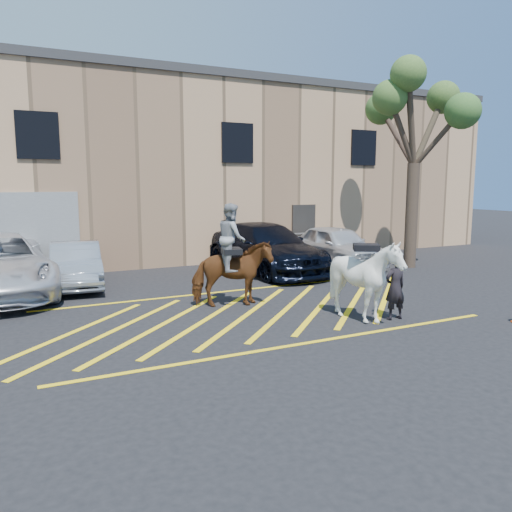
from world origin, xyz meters
name	(u,v)px	position (x,y,z in m)	size (l,w,h in m)	color
ground	(243,311)	(0.00, 0.00, 0.00)	(90.00, 90.00, 0.00)	black
car_silver_sedan	(76,265)	(-3.28, 4.90, 0.66)	(1.40, 4.02, 1.32)	#999FA7
car_blue_suv	(265,248)	(3.02, 4.66, 0.84)	(2.35, 5.78, 1.68)	black
car_white_suv	(337,246)	(5.99, 4.57, 0.76)	(1.79, 4.44, 1.51)	silver
handler	(395,287)	(2.79, -2.21, 0.75)	(0.55, 0.36, 1.50)	black
warehouse	(130,170)	(-0.01, 11.99, 3.65)	(32.42, 10.20, 7.30)	tan
hatching_zone	(248,314)	(0.00, -0.30, 0.01)	(12.60, 5.12, 0.01)	yellow
mounted_bay	(232,265)	(-0.05, 0.55, 1.05)	(2.13, 1.33, 2.60)	#5B2F15
saddled_white	(365,280)	(2.07, -2.03, 0.95)	(2.21, 2.27, 1.89)	white
tree	(416,109)	(8.22, 3.10, 5.69)	(3.99, 4.37, 7.31)	#483B2C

